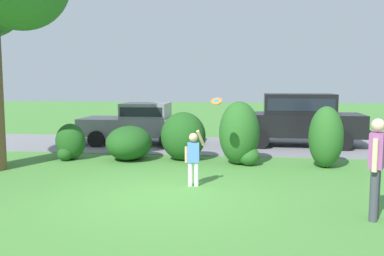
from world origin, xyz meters
name	(u,v)px	position (x,y,z in m)	size (l,w,h in m)	color
ground_plane	(160,196)	(0.00, 0.00, 0.00)	(80.00, 80.00, 0.00)	#478438
driveway_strip	(198,145)	(0.00, 7.04, 0.01)	(28.00, 4.40, 0.02)	slate
shrub_near_tree	(70,143)	(-3.54, 3.70, 0.51)	(0.91, 0.86, 1.09)	#1E511C
shrub_centre_left	(129,143)	(-1.75, 3.89, 0.51)	(1.37, 1.63, 1.03)	#1E511C
shrub_centre	(184,138)	(-0.11, 4.07, 0.66)	(1.35, 1.17, 1.45)	#1E511C
shrub_centre_right	(240,134)	(1.57, 3.65, 0.86)	(1.15, 1.27, 1.80)	#286023
shrub_far_end	(326,137)	(3.92, 3.47, 0.84)	(0.93, 1.05, 1.69)	#286023
parked_sedan	(140,122)	(-2.19, 7.01, 0.85)	(4.42, 2.14, 1.56)	gray
parked_suv	(298,117)	(3.64, 7.31, 1.08)	(4.74, 2.18, 1.92)	black
child_thrower	(193,155)	(0.58, 0.94, 0.72)	(0.44, 0.29, 1.29)	white
frisbee	(216,101)	(1.01, 2.05, 1.87)	(0.30, 0.25, 0.20)	orange
adult_onlooker	(376,163)	(3.93, -0.99, 0.98)	(0.35, 0.49, 1.74)	#3F3F4C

